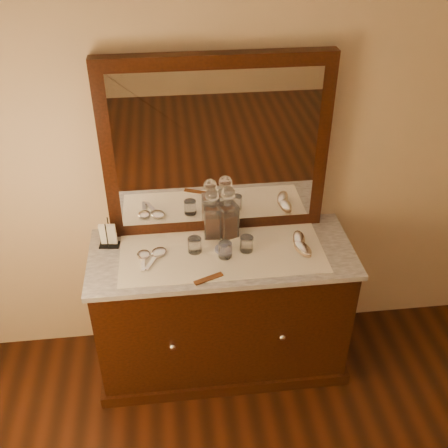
# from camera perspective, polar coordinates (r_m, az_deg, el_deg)

# --- Properties ---
(dresser_cabinet) EXTENTS (1.40, 0.55, 0.82)m
(dresser_cabinet) POSITION_cam_1_polar(r_m,az_deg,el_deg) (3.15, -0.22, -9.36)
(dresser_cabinet) COLOR black
(dresser_cabinet) RESTS_ON floor
(dresser_plinth) EXTENTS (1.46, 0.59, 0.08)m
(dresser_plinth) POSITION_cam_1_polar(r_m,az_deg,el_deg) (3.42, -0.20, -13.84)
(dresser_plinth) COLOR black
(dresser_plinth) RESTS_ON floor
(knob_left) EXTENTS (0.04, 0.04, 0.04)m
(knob_left) POSITION_cam_1_polar(r_m,az_deg,el_deg) (2.91, -5.59, -13.07)
(knob_left) COLOR silver
(knob_left) RESTS_ON dresser_cabinet
(knob_right) EXTENTS (0.04, 0.04, 0.04)m
(knob_right) POSITION_cam_1_polar(r_m,az_deg,el_deg) (2.96, 6.33, -12.05)
(knob_right) COLOR silver
(knob_right) RESTS_ON dresser_cabinet
(marble_top) EXTENTS (1.44, 0.59, 0.03)m
(marble_top) POSITION_cam_1_polar(r_m,az_deg,el_deg) (2.87, -0.23, -3.24)
(marble_top) COLOR silver
(marble_top) RESTS_ON dresser_cabinet
(mirror_frame) EXTENTS (1.20, 0.08, 1.00)m
(mirror_frame) POSITION_cam_1_polar(r_m,az_deg,el_deg) (2.81, -0.83, 8.20)
(mirror_frame) COLOR black
(mirror_frame) RESTS_ON marble_top
(mirror_glass) EXTENTS (1.06, 0.01, 0.86)m
(mirror_glass) POSITION_cam_1_polar(r_m,az_deg,el_deg) (2.78, -0.76, 7.89)
(mirror_glass) COLOR white
(mirror_glass) RESTS_ON marble_top
(lace_runner) EXTENTS (1.10, 0.45, 0.00)m
(lace_runner) POSITION_cam_1_polar(r_m,az_deg,el_deg) (2.85, -0.19, -3.21)
(lace_runner) COLOR white
(lace_runner) RESTS_ON marble_top
(pin_dish) EXTENTS (0.10, 0.10, 0.01)m
(pin_dish) POSITION_cam_1_polar(r_m,az_deg,el_deg) (2.86, -0.21, -2.73)
(pin_dish) COLOR silver
(pin_dish) RESTS_ON lace_runner
(comb) EXTENTS (0.16, 0.09, 0.01)m
(comb) POSITION_cam_1_polar(r_m,az_deg,el_deg) (2.68, -1.68, -5.91)
(comb) COLOR brown
(comb) RESTS_ON lace_runner
(napkin_rack) EXTENTS (0.12, 0.08, 0.16)m
(napkin_rack) POSITION_cam_1_polar(r_m,az_deg,el_deg) (2.94, -12.40, -1.25)
(napkin_rack) COLOR black
(napkin_rack) RESTS_ON marble_top
(decanter_left) EXTENTS (0.10, 0.10, 0.30)m
(decanter_left) POSITION_cam_1_polar(r_m,az_deg,el_deg) (2.91, -1.26, 0.64)
(decanter_left) COLOR #994416
(decanter_left) RESTS_ON lace_runner
(decanter_right) EXTENTS (0.12, 0.12, 0.31)m
(decanter_right) POSITION_cam_1_polar(r_m,az_deg,el_deg) (2.91, 0.42, 0.76)
(decanter_right) COLOR #994416
(decanter_right) RESTS_ON lace_runner
(brush_near) EXTENTS (0.11, 0.16, 0.04)m
(brush_near) POSITION_cam_1_polar(r_m,az_deg,el_deg) (2.88, 8.50, -2.64)
(brush_near) COLOR #8C6E56
(brush_near) RESTS_ON lace_runner
(brush_far) EXTENTS (0.08, 0.15, 0.04)m
(brush_far) POSITION_cam_1_polar(r_m,az_deg,el_deg) (2.94, 8.11, -1.68)
(brush_far) COLOR #8C6E56
(brush_far) RESTS_ON lace_runner
(hand_mirror_outer) EXTENTS (0.07, 0.18, 0.02)m
(hand_mirror_outer) POSITION_cam_1_polar(r_m,az_deg,el_deg) (2.84, -8.71, -3.49)
(hand_mirror_outer) COLOR silver
(hand_mirror_outer) RESTS_ON lace_runner
(hand_mirror_inner) EXTENTS (0.14, 0.21, 0.02)m
(hand_mirror_inner) POSITION_cam_1_polar(r_m,az_deg,el_deg) (2.85, -7.22, -3.27)
(hand_mirror_inner) COLOR silver
(hand_mirror_inner) RESTS_ON lace_runner
(tumblers) EXTENTS (0.35, 0.14, 0.08)m
(tumblers) POSITION_cam_1_polar(r_m,az_deg,el_deg) (2.83, -0.20, -2.42)
(tumblers) COLOR white
(tumblers) RESTS_ON lace_runner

